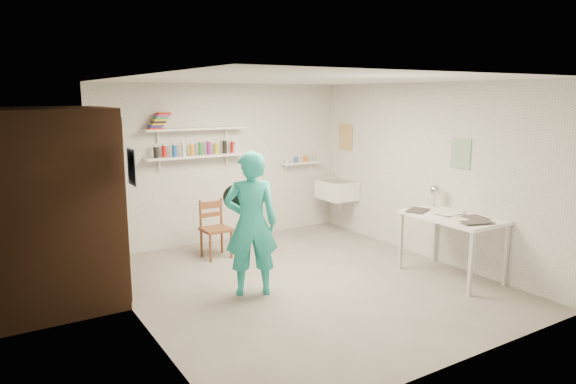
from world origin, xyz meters
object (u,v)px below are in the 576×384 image
wall_clock (236,197)px  desk_lamp (435,190)px  man (251,224)px  work_table (451,246)px  belfast_sink (337,190)px  wooden_chair (216,229)px

wall_clock → desk_lamp: 2.68m
man → work_table: size_ratio=1.39×
man → wall_clock: 0.35m
wall_clock → work_table: size_ratio=0.25×
belfast_sink → man: size_ratio=0.37×
man → work_table: man is taller
belfast_sink → wooden_chair: (-2.26, -0.23, -0.30)m
man → wall_clock: (-0.08, 0.20, 0.27)m
belfast_sink → wall_clock: size_ratio=2.04×
belfast_sink → desk_lamp: bearing=-87.6°
wooden_chair → work_table: (2.15, -2.25, -0.01)m
wooden_chair → wall_clock: bearing=-104.4°
desk_lamp → man: bearing=172.2°
desk_lamp → wall_clock: bearing=168.1°
man → desk_lamp: man is taller
wall_clock → wooden_chair: size_ratio=0.37×
man → wall_clock: bearing=-45.9°
wooden_chair → desk_lamp: size_ratio=5.47×
wooden_chair → desk_lamp: (2.34, -1.78, 0.60)m
wall_clock → wooden_chair: wall_clock is taller
wall_clock → desk_lamp: (2.62, -0.55, -0.09)m
man → work_table: bearing=-177.2°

